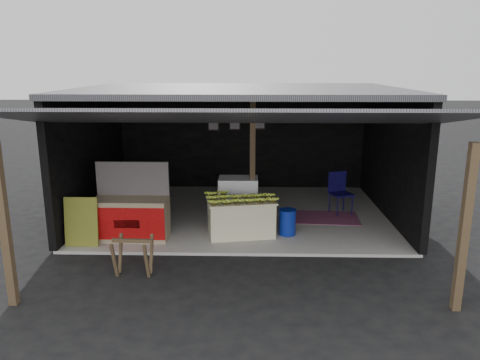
{
  "coord_description": "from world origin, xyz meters",
  "views": [
    {
      "loc": [
        0.28,
        -8.23,
        3.52
      ],
      "look_at": [
        0.03,
        1.55,
        1.1
      ],
      "focal_mm": 35.0,
      "sensor_mm": 36.0,
      "label": 1
    }
  ],
  "objects_px": {
    "neighbor_stall": "(131,216)",
    "plastic_chair": "(339,189)",
    "sawhorse": "(133,253)",
    "banana_table": "(241,217)",
    "white_crate": "(238,199)",
    "water_barrel": "(287,223)"
  },
  "relations": [
    {
      "from": "sawhorse",
      "to": "plastic_chair",
      "type": "bearing_deg",
      "value": 42.26
    },
    {
      "from": "white_crate",
      "to": "neighbor_stall",
      "type": "xyz_separation_m",
      "value": [
        -2.14,
        -1.25,
        -0.02
      ]
    },
    {
      "from": "neighbor_stall",
      "to": "sawhorse",
      "type": "relative_size",
      "value": 2.21
    },
    {
      "from": "water_barrel",
      "to": "white_crate",
      "type": "bearing_deg",
      "value": 137.3
    },
    {
      "from": "white_crate",
      "to": "sawhorse",
      "type": "bearing_deg",
      "value": -120.72
    },
    {
      "from": "banana_table",
      "to": "water_barrel",
      "type": "xyz_separation_m",
      "value": [
        0.97,
        0.02,
        -0.12
      ]
    },
    {
      "from": "white_crate",
      "to": "plastic_chair",
      "type": "xyz_separation_m",
      "value": [
        2.39,
        0.55,
        0.1
      ]
    },
    {
      "from": "banana_table",
      "to": "white_crate",
      "type": "relative_size",
      "value": 1.55
    },
    {
      "from": "neighbor_stall",
      "to": "water_barrel",
      "type": "xyz_separation_m",
      "value": [
        3.2,
        0.28,
        -0.21
      ]
    },
    {
      "from": "white_crate",
      "to": "sawhorse",
      "type": "distance_m",
      "value": 3.35
    },
    {
      "from": "white_crate",
      "to": "water_barrel",
      "type": "xyz_separation_m",
      "value": [
        1.05,
        -0.97,
        -0.23
      ]
    },
    {
      "from": "banana_table",
      "to": "neighbor_stall",
      "type": "bearing_deg",
      "value": 176.38
    },
    {
      "from": "banana_table",
      "to": "water_barrel",
      "type": "relative_size",
      "value": 2.95
    },
    {
      "from": "white_crate",
      "to": "plastic_chair",
      "type": "height_order",
      "value": "plastic_chair"
    },
    {
      "from": "neighbor_stall",
      "to": "plastic_chair",
      "type": "xyz_separation_m",
      "value": [
        4.53,
        1.8,
        0.12
      ]
    },
    {
      "from": "banana_table",
      "to": "white_crate",
      "type": "distance_m",
      "value": 1.0
    },
    {
      "from": "white_crate",
      "to": "plastic_chair",
      "type": "bearing_deg",
      "value": 12.94
    },
    {
      "from": "banana_table",
      "to": "white_crate",
      "type": "xyz_separation_m",
      "value": [
        -0.08,
        0.99,
        0.11
      ]
    },
    {
      "from": "white_crate",
      "to": "neighbor_stall",
      "type": "distance_m",
      "value": 2.48
    },
    {
      "from": "banana_table",
      "to": "white_crate",
      "type": "height_order",
      "value": "white_crate"
    },
    {
      "from": "water_barrel",
      "to": "plastic_chair",
      "type": "bearing_deg",
      "value": 48.78
    },
    {
      "from": "white_crate",
      "to": "plastic_chair",
      "type": "relative_size",
      "value": 0.99
    }
  ]
}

